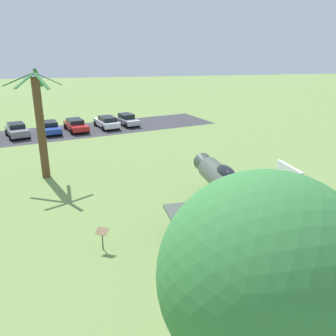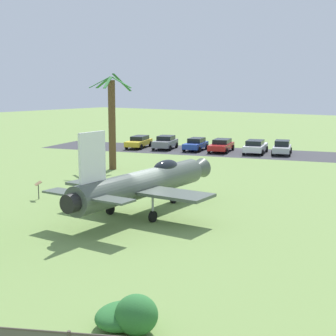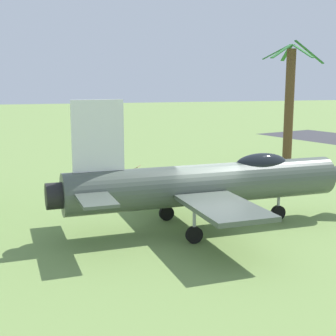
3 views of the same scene
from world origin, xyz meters
The scene contains 4 objects.
ground_plane centered at (0.00, 0.00, 0.00)m, with size 200.00×200.00×0.00m, color #75934C.
display_jet centered at (0.35, 0.02, 1.77)m, with size 12.72×8.94×4.95m.
palm_tree centered at (10.31, 11.92, 4.00)m, with size 4.48×4.23×8.15m.
info_plaque centered at (-1.04, 7.73, 0.85)m, with size 0.64×0.72×1.14m.
Camera 3 is at (-6.26, -16.59, 5.62)m, focal length 51.19 mm.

